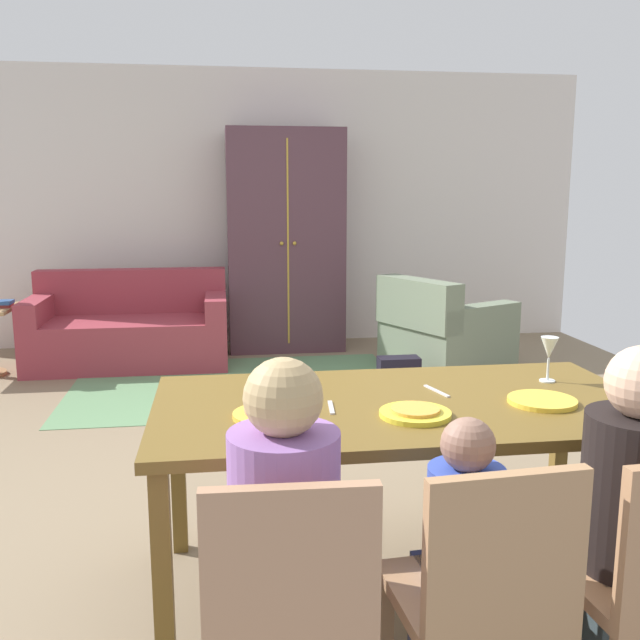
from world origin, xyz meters
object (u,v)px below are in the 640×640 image
dining_table (402,419)px  plate_near_child (415,414)px  dining_chair_child (483,593)px  handbag (399,373)px  person_woman (622,540)px  person_child (458,579)px  plate_near_man (269,415)px  armoire (285,241)px  couch (130,330)px  plate_near_woman (542,401)px  armchair (443,335)px  person_man (284,565)px  dining_chair_man (289,609)px  wine_glass (549,350)px

dining_table → plate_near_child: 0.20m
dining_chair_child → handbag: dining_chair_child is taller
person_woman → person_child: bearing=-179.4°
plate_near_man → armoire: size_ratio=0.12×
person_woman → handbag: size_ratio=3.47×
person_woman → couch: bearing=113.6°
dining_table → person_woman: person_woman is taller
plate_near_woman → armchair: size_ratio=0.22×
person_man → couch: size_ratio=0.65×
dining_chair_man → armchair: (1.70, 4.01, -0.17)m
dining_chair_man → dining_chair_child: (0.51, 0.00, 0.00)m
plate_near_man → plate_near_woman: 1.01m
handbag → armchair: bearing=43.6°
wine_glass → person_woman: size_ratio=0.17×
wine_glass → person_child: (-0.66, -0.85, -0.46)m
plate_near_child → dining_chair_man: 0.88m
dining_chair_child → armchair: 4.19m
plate_near_child → wine_glass: wine_glass is taller
dining_chair_child → handbag: size_ratio=2.72×
wine_glass → dining_table: bearing=-164.7°
dining_table → person_man: 0.85m
plate_near_child → armchair: 3.59m
dining_table → person_man: person_man is taller
dining_chair_child → armoire: bearing=90.4°
person_child → person_man: bearing=179.4°
armchair → armoire: armoire is taller
handbag → person_child: bearing=-101.7°
plate_near_man → person_woman: bearing=-28.4°
dining_table → handbag: size_ratio=5.73×
plate_near_man → armchair: bearing=62.7°
person_child → person_woman: 0.51m
dining_table → person_man: (-0.50, -0.66, -0.18)m
person_woman → armchair: 3.91m
dining_chair_man → armchair: dining_chair_man is taller
person_child → armoire: size_ratio=0.44×
wine_glass → person_man: person_man is taller
armoire → dining_table: bearing=-89.5°
plate_near_woman → handbag: 2.88m
person_man → plate_near_woman: bearing=29.3°
plate_near_child → person_woman: size_ratio=0.23×
plate_near_woman → person_woman: person_woman is taller
plate_near_child → armchair: size_ratio=0.22×
dining_chair_child → person_child: (-0.01, 0.17, -0.06)m
wine_glass → plate_near_child: bearing=-151.4°
plate_near_woman → person_woman: bearing=-90.2°
person_woman → couch: size_ratio=0.65×
plate_near_woman → handbag: plate_near_woman is taller
plate_near_man → person_man: person_man is taller
plate_near_woman → dining_chair_man: bearing=-143.8°
dining_table → armchair: size_ratio=1.60×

